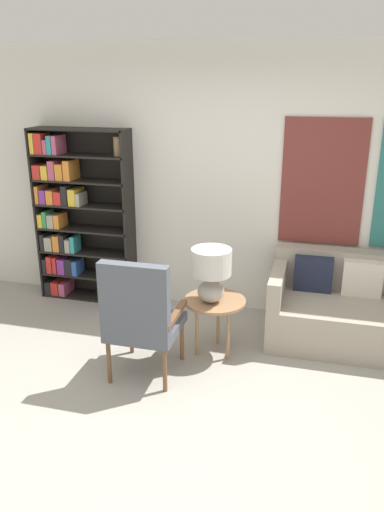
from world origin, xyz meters
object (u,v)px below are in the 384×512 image
bookshelf (73,214)px  armchair (140,314)px  couch (360,310)px  table_lamp (211,270)px  side_table (215,305)px

bookshelf → armchair: (1.29, -1.42, -0.37)m
bookshelf → couch: size_ratio=1.14×
bookshelf → table_lamp: size_ratio=3.90×
side_table → table_lamp: (-0.03, -0.05, 0.35)m
couch → side_table: size_ratio=3.03×
couch → side_table: couch is taller
couch → table_lamp: bearing=-154.0°
armchair → couch: size_ratio=0.64×
couch → side_table: bearing=-155.4°
couch → side_table: (-1.26, -0.58, 0.16)m
couch → armchair: bearing=-146.9°
armchair → couch: 2.10m
bookshelf → table_lamp: (1.75, -0.90, -0.14)m
bookshelf → armchair: 1.95m
side_table → table_lamp: size_ratio=1.13×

